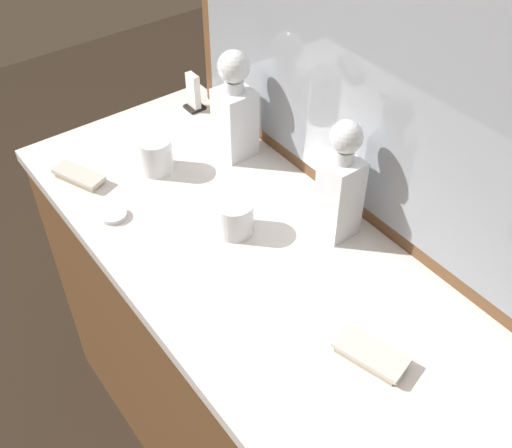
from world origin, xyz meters
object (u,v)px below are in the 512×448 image
at_px(crystal_decanter_far_left, 235,114).
at_px(napkin_holder, 194,95).
at_px(silver_brush_left, 79,176).
at_px(crystal_decanter_right, 340,191).
at_px(silver_brush_rear, 370,355).
at_px(crystal_tumbler_center, 156,156).
at_px(crystal_tumbler_rear, 235,218).
at_px(porcelain_dish, 114,215).

height_order(crystal_decanter_far_left, napkin_holder, crystal_decanter_far_left).
xyz_separation_m(crystal_decanter_far_left, silver_brush_left, (-0.14, -0.39, -0.11)).
height_order(crystal_decanter_right, silver_brush_rear, crystal_decanter_right).
distance_m(crystal_decanter_far_left, crystal_tumbler_center, 0.23).
height_order(crystal_decanter_right, silver_brush_left, crystal_decanter_right).
bearing_deg(silver_brush_rear, crystal_tumbler_rear, 179.91).
relative_size(crystal_decanter_right, silver_brush_left, 2.01).
bearing_deg(crystal_tumbler_rear, silver_brush_left, -151.53).
relative_size(crystal_decanter_far_left, porcelain_dish, 4.62).
bearing_deg(porcelain_dish, crystal_decanter_far_left, 95.83).
bearing_deg(napkin_holder, silver_brush_left, -75.11).
height_order(crystal_decanter_far_left, silver_brush_left, crystal_decanter_far_left).
bearing_deg(silver_brush_left, crystal_decanter_right, 36.89).
relative_size(crystal_tumbler_center, silver_brush_rear, 0.61).
relative_size(silver_brush_left, napkin_holder, 1.34).
bearing_deg(silver_brush_rear, silver_brush_left, -165.85).
distance_m(crystal_tumbler_center, porcelain_dish, 0.20).
relative_size(porcelain_dish, napkin_holder, 0.58).
distance_m(crystal_decanter_right, silver_brush_rear, 0.37).
bearing_deg(crystal_tumbler_rear, crystal_decanter_right, 53.03).
distance_m(crystal_tumbler_center, crystal_tumbler_rear, 0.31).
relative_size(crystal_decanter_right, crystal_tumbler_rear, 3.39).
bearing_deg(crystal_decanter_right, silver_brush_rear, -31.51).
relative_size(silver_brush_rear, silver_brush_left, 1.03).
bearing_deg(crystal_tumbler_center, napkin_holder, 128.77).
bearing_deg(silver_brush_left, porcelain_dish, 1.62).
height_order(crystal_tumbler_rear, silver_brush_left, crystal_tumbler_rear).
bearing_deg(crystal_decanter_right, napkin_holder, 178.11).
relative_size(crystal_decanter_right, porcelain_dish, 4.68).
bearing_deg(crystal_tumbler_center, silver_brush_rear, 2.12).
bearing_deg(napkin_holder, silver_brush_rear, -12.41).
bearing_deg(silver_brush_rear, crystal_decanter_far_left, 165.51).
bearing_deg(napkin_holder, crystal_decanter_right, -1.89).
distance_m(crystal_decanter_right, crystal_tumbler_center, 0.50).
relative_size(silver_brush_rear, porcelain_dish, 2.39).
bearing_deg(silver_brush_rear, napkin_holder, 167.59).
distance_m(silver_brush_rear, porcelain_dish, 0.68).
height_order(crystal_decanter_right, crystal_decanter_far_left, crystal_decanter_right).
distance_m(crystal_decanter_far_left, silver_brush_rear, 0.72).
height_order(crystal_decanter_right, porcelain_dish, crystal_decanter_right).
relative_size(crystal_decanter_right, crystal_decanter_far_left, 1.01).
distance_m(crystal_tumbler_rear, silver_brush_rear, 0.44).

